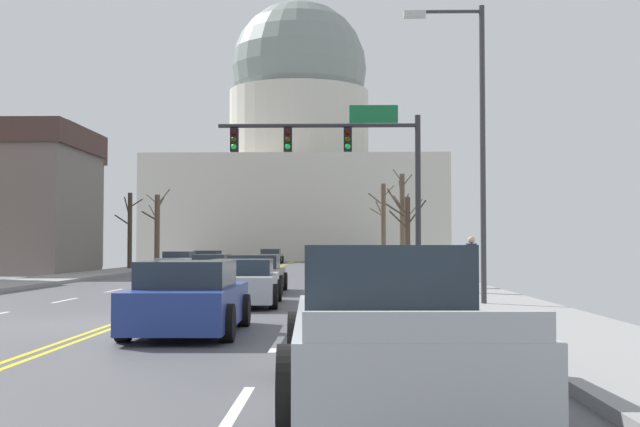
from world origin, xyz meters
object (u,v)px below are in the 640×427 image
at_px(sedan_near_00, 255,275).
at_px(sedan_oncoming_01, 178,262).
at_px(sedan_oncoming_02, 207,259).
at_px(sedan_oncoming_00, 212,267).
at_px(street_lamp_right, 472,126).
at_px(pickup_truck_near_03, 389,331).
at_px(sedan_oncoming_03, 271,257).
at_px(sedan_near_01, 243,284).
at_px(signal_gantry, 346,154).
at_px(pedestrian_00, 471,261).
at_px(sedan_near_02, 189,299).

distance_m(sedan_near_00, sedan_oncoming_01, 22.74).
bearing_deg(sedan_oncoming_02, sedan_oncoming_00, -80.17).
height_order(street_lamp_right, pickup_truck_near_03, street_lamp_right).
bearing_deg(sedan_near_00, sedan_oncoming_03, 94.07).
height_order(sedan_near_00, pickup_truck_near_03, pickup_truck_near_03).
distance_m(sedan_near_01, pickup_truck_near_03, 13.78).
bearing_deg(sedan_oncoming_01, sedan_oncoming_03, 80.97).
xyz_separation_m(signal_gantry, sedan_near_01, (-2.88, -9.78, -4.57)).
bearing_deg(sedan_near_01, pedestrian_00, 27.39).
relative_size(sedan_oncoming_00, pedestrian_00, 2.67).
bearing_deg(sedan_near_01, sedan_oncoming_01, 104.58).
distance_m(signal_gantry, sedan_near_01, 11.18).
relative_size(signal_gantry, street_lamp_right, 1.03).
bearing_deg(pedestrian_00, street_lamp_right, -98.64).
bearing_deg(sedan_near_00, sedan_oncoming_02, 101.98).
bearing_deg(sedan_oncoming_03, pedestrian_00, -77.88).
height_order(pickup_truck_near_03, sedan_oncoming_01, pickup_truck_near_03).
height_order(sedan_near_01, sedan_oncoming_02, sedan_near_01).
bearing_deg(sedan_oncoming_02, pedestrian_00, -68.25).
xyz_separation_m(sedan_oncoming_00, sedan_oncoming_01, (-3.44, 8.92, 0.04)).
bearing_deg(sedan_oncoming_01, sedan_near_02, -78.55).
relative_size(street_lamp_right, sedan_oncoming_01, 1.77).
xyz_separation_m(signal_gantry, sedan_oncoming_03, (-6.36, 41.13, -4.56)).
distance_m(sedan_oncoming_03, pedestrian_00, 48.52).
bearing_deg(sedan_near_00, sedan_oncoming_00, 105.19).
xyz_separation_m(sedan_near_01, sedan_oncoming_01, (-7.19, 27.63, 0.01)).
bearing_deg(street_lamp_right, sedan_near_00, 131.69).
distance_m(signal_gantry, pedestrian_00, 8.41).
xyz_separation_m(sedan_near_02, pedestrian_00, (6.86, 10.57, 0.49)).
bearing_deg(street_lamp_right, sedan_oncoming_00, 116.22).
height_order(street_lamp_right, sedan_oncoming_02, street_lamp_right).
bearing_deg(sedan_oncoming_03, signal_gantry, -81.21).
relative_size(pickup_truck_near_03, sedan_oncoming_00, 1.20).
xyz_separation_m(sedan_near_01, sedan_oncoming_00, (-3.75, 18.71, -0.03)).
bearing_deg(sedan_near_01, pickup_truck_near_03, -76.94).
height_order(sedan_oncoming_00, sedan_oncoming_01, sedan_oncoming_01).
distance_m(sedan_near_00, sedan_near_02, 13.06).
bearing_deg(sedan_oncoming_02, sedan_oncoming_01, -90.41).
bearing_deg(sedan_oncoming_02, pickup_truck_near_03, -78.78).
distance_m(sedan_oncoming_01, sedan_oncoming_03, 23.58).
bearing_deg(sedan_near_02, signal_gantry, 79.82).
distance_m(street_lamp_right, sedan_oncoming_01, 31.88).
bearing_deg(sedan_oncoming_00, sedan_oncoming_01, 111.07).
height_order(sedan_oncoming_01, pedestrian_00, pedestrian_00).
relative_size(sedan_near_01, sedan_oncoming_00, 1.01).
height_order(sedan_oncoming_00, sedan_oncoming_03, sedan_oncoming_03).
distance_m(pickup_truck_near_03, pedestrian_00, 17.27).
bearing_deg(sedan_oncoming_02, street_lamp_right, -71.50).
bearing_deg(sedan_oncoming_00, street_lamp_right, -63.78).
bearing_deg(sedan_near_01, street_lamp_right, -10.47).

